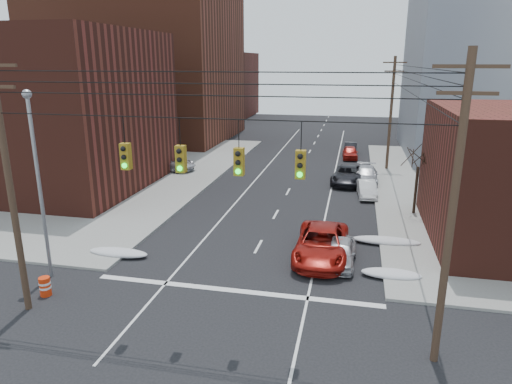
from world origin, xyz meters
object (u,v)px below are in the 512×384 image
at_px(parked_car_d, 366,175).
at_px(lot_car_b, 170,163).
at_px(parked_car_e, 350,153).
at_px(parked_car_a, 340,252).
at_px(lot_car_a, 98,182).
at_px(construction_barrel, 45,286).
at_px(parked_car_b, 367,189).
at_px(lot_car_c, 71,183).
at_px(lot_car_d, 100,164).
at_px(parked_car_c, 348,175).
at_px(red_pickup, 322,244).
at_px(parked_car_f, 350,148).

relative_size(parked_car_d, lot_car_b, 0.99).
bearing_deg(parked_car_e, parked_car_a, -92.71).
height_order(lot_car_a, construction_barrel, lot_car_a).
relative_size(parked_car_b, lot_car_c, 0.74).
bearing_deg(parked_car_a, parked_car_e, 92.34).
height_order(lot_car_c, lot_car_d, lot_car_d).
height_order(parked_car_c, parked_car_d, parked_car_c).
distance_m(parked_car_e, lot_car_b, 19.96).
bearing_deg(red_pickup, lot_car_b, 132.68).
relative_size(parked_car_e, construction_barrel, 4.42).
bearing_deg(parked_car_d, lot_car_a, -159.52).
relative_size(parked_car_f, construction_barrel, 4.41).
bearing_deg(red_pickup, parked_car_f, 88.03).
relative_size(red_pickup, lot_car_c, 1.16).
bearing_deg(parked_car_f, construction_barrel, -108.98).
bearing_deg(parked_car_b, parked_car_f, 90.01).
bearing_deg(parked_car_d, parked_car_a, -94.59).
xyz_separation_m(parked_car_b, lot_car_d, (-25.31, 2.74, 0.29)).
height_order(parked_car_a, lot_car_d, lot_car_d).
height_order(parked_car_c, lot_car_c, lot_car_c).
bearing_deg(lot_car_b, parked_car_a, -127.76).
xyz_separation_m(parked_car_e, lot_car_d, (-23.71, -12.13, 0.24)).
distance_m(parked_car_e, lot_car_d, 26.63).
height_order(parked_car_a, lot_car_a, lot_car_a).
bearing_deg(lot_car_d, parked_car_d, -96.55).
relative_size(lot_car_a, lot_car_b, 0.93).
distance_m(parked_car_d, parked_car_f, 13.32).
height_order(parked_car_f, lot_car_d, lot_car_d).
height_order(parked_car_a, parked_car_e, parked_car_e).
distance_m(lot_car_a, lot_car_c, 2.06).
xyz_separation_m(parked_car_a, parked_car_f, (0.00, 30.85, -0.02)).
distance_m(lot_car_c, lot_car_d, 7.27).
bearing_deg(construction_barrel, lot_car_d, 114.87).
xyz_separation_m(lot_car_d, construction_barrel, (10.41, -22.45, -0.46)).
distance_m(lot_car_b, construction_barrel, 24.80).
xyz_separation_m(parked_car_d, lot_car_d, (-25.31, -1.57, 0.20)).
bearing_deg(parked_car_a, parked_car_c, 92.34).
height_order(parked_car_a, construction_barrel, parked_car_a).
bearing_deg(lot_car_d, lot_car_c, -177.15).
bearing_deg(red_pickup, parked_car_d, 81.19).
distance_m(parked_car_b, construction_barrel, 24.71).
bearing_deg(parked_car_e, lot_car_b, -152.33).
bearing_deg(parked_car_b, parked_car_e, 90.94).
height_order(parked_car_c, lot_car_a, lot_car_a).
bearing_deg(lot_car_b, lot_car_d, 116.10).
xyz_separation_m(red_pickup, lot_car_a, (-19.12, 9.21, 0.07)).
bearing_deg(parked_car_d, parked_car_c, -163.80).
bearing_deg(lot_car_d, construction_barrel, -165.24).
bearing_deg(construction_barrel, parked_car_c, 60.57).
distance_m(parked_car_b, parked_car_c, 4.18).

